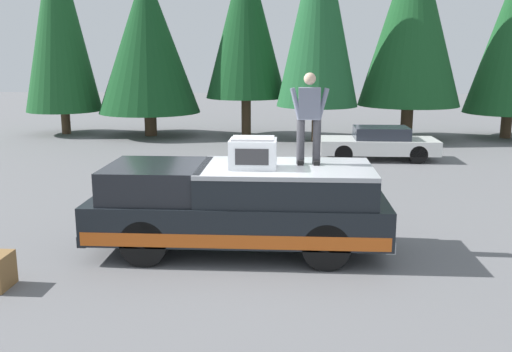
{
  "coord_description": "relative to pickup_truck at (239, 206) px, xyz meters",
  "views": [
    {
      "loc": [
        -10.09,
        -0.61,
        3.66
      ],
      "look_at": [
        0.63,
        0.04,
        1.35
      ],
      "focal_mm": 39.71,
      "sensor_mm": 36.0,
      "label": 1
    }
  ],
  "objects": [
    {
      "name": "conifer_right",
      "position": [
        15.31,
        5.45,
        3.37
      ],
      "size": [
        4.57,
        4.57,
        7.44
      ],
      "color": "#4C3826",
      "rests_on": "ground"
    },
    {
      "name": "ground_plane",
      "position": [
        -0.13,
        -0.33,
        -0.87
      ],
      "size": [
        90.0,
        90.0,
        0.0
      ],
      "primitive_type": "plane",
      "color": "slate"
    },
    {
      "name": "conifer_left",
      "position": [
        15.06,
        -6.09,
        4.34
      ],
      "size": [
        4.38,
        4.38,
        8.98
      ],
      "color": "#4C3826",
      "rests_on": "ground"
    },
    {
      "name": "person_on_truck_bed",
      "position": [
        0.24,
        -1.29,
        1.68
      ],
      "size": [
        0.29,
        0.72,
        1.69
      ],
      "color": "#333338",
      "rests_on": "pickup_truck"
    },
    {
      "name": "conifer_center_left",
      "position": [
        13.95,
        -2.07,
        4.56
      ],
      "size": [
        3.41,
        3.41,
        9.37
      ],
      "color": "#4C3826",
      "rests_on": "ground"
    },
    {
      "name": "pickup_truck",
      "position": [
        0.0,
        0.0,
        0.0
      ],
      "size": [
        2.01,
        5.54,
        1.65
      ],
      "color": "black",
      "rests_on": "ground"
    },
    {
      "name": "parked_car_white",
      "position": [
        9.84,
        -4.09,
        -0.29
      ],
      "size": [
        1.64,
        4.1,
        1.16
      ],
      "color": "white",
      "rests_on": "ground"
    },
    {
      "name": "compressor_unit",
      "position": [
        -0.2,
        -0.28,
        1.05
      ],
      "size": [
        0.65,
        0.84,
        0.56
      ],
      "color": "silver",
      "rests_on": "pickup_truck"
    },
    {
      "name": "conifer_center_right",
      "position": [
        15.58,
        1.07,
        4.22
      ],
      "size": [
        3.61,
        3.61,
        8.48
      ],
      "color": "#4C3826",
      "rests_on": "ground"
    },
    {
      "name": "conifer_far_right",
      "position": [
        15.7,
        9.58,
        4.38
      ],
      "size": [
        3.43,
        3.43,
        9.45
      ],
      "color": "#4C3826",
      "rests_on": "ground"
    }
  ]
}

